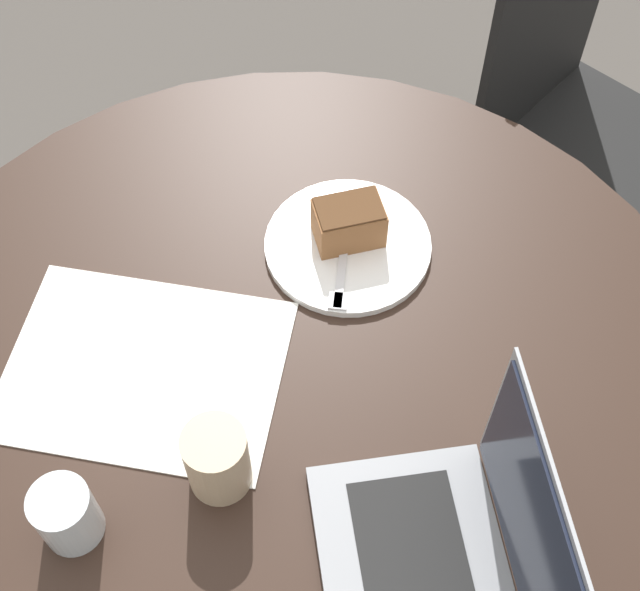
# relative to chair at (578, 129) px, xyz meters

# --- Properties ---
(ground_plane) EXTENTS (12.00, 12.00, 0.00)m
(ground_plane) POSITION_rel_chair_xyz_m (0.35, 0.85, -0.49)
(ground_plane) COLOR #4C4742
(dining_table) EXTENTS (1.20, 1.20, 0.76)m
(dining_table) POSITION_rel_chair_xyz_m (0.35, 0.85, 0.12)
(dining_table) COLOR black
(dining_table) RESTS_ON ground_plane
(chair) EXTENTS (0.57, 0.57, 0.96)m
(chair) POSITION_rel_chair_xyz_m (0.00, 0.00, 0.00)
(chair) COLOR black
(chair) RESTS_ON ground_plane
(paper_document) EXTENTS (0.39, 0.31, 0.00)m
(paper_document) POSITION_rel_chair_xyz_m (0.54, 0.88, 0.27)
(paper_document) COLOR white
(paper_document) RESTS_ON dining_table
(plate) EXTENTS (0.24, 0.24, 0.01)m
(plate) POSITION_rel_chair_xyz_m (0.33, 0.61, 0.27)
(plate) COLOR white
(plate) RESTS_ON dining_table
(cake_slice) EXTENTS (0.12, 0.10, 0.07)m
(cake_slice) POSITION_rel_chair_xyz_m (0.33, 0.60, 0.31)
(cake_slice) COLOR brown
(cake_slice) RESTS_ON plate
(fork) EXTENTS (0.05, 0.17, 0.00)m
(fork) POSITION_rel_chair_xyz_m (0.33, 0.66, 0.28)
(fork) COLOR silver
(fork) RESTS_ON plate
(coffee_glass) EXTENTS (0.08, 0.08, 0.11)m
(coffee_glass) POSITION_rel_chair_xyz_m (0.39, 1.00, 0.32)
(coffee_glass) COLOR #C6AD89
(coffee_glass) RESTS_ON dining_table
(water_glass) EXTENTS (0.07, 0.07, 0.09)m
(water_glass) POSITION_rel_chair_xyz_m (0.54, 1.11, 0.31)
(water_glass) COLOR silver
(water_glass) RESTS_ON dining_table
(laptop) EXTENTS (0.33, 0.38, 0.26)m
(laptop) POSITION_rel_chair_xyz_m (0.10, 1.06, 0.32)
(laptop) COLOR gray
(laptop) RESTS_ON dining_table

